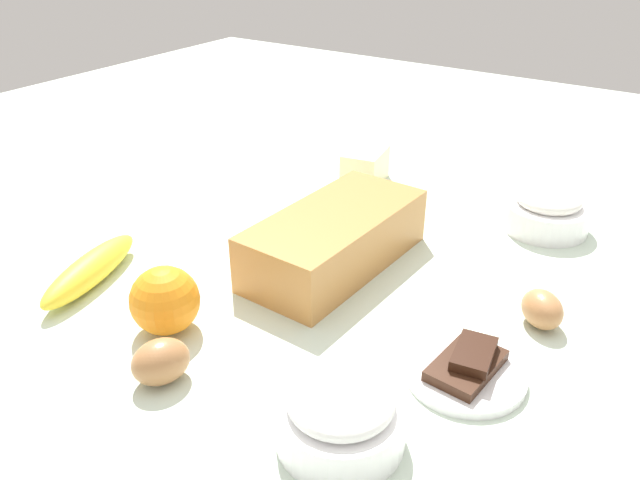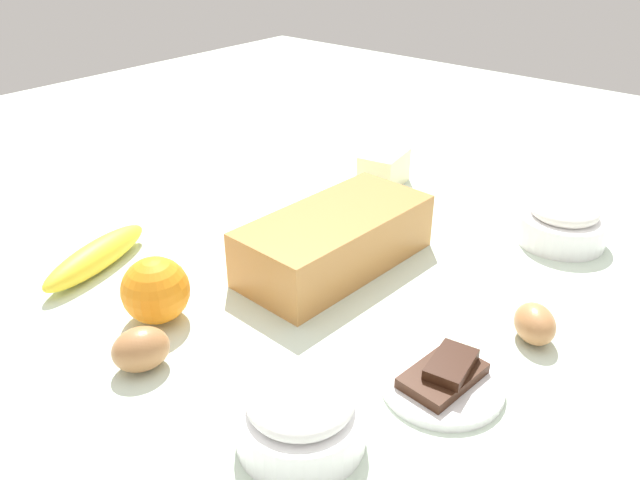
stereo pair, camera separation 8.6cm
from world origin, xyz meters
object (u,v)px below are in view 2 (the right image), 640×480
flour_bowl (563,222)px  egg_beside_bowl (535,324)px  sugar_bowl (301,415)px  butter_block (384,169)px  orange_fruit (156,290)px  chocolate_plate (443,379)px  banana (96,256)px  loaf_pan (335,239)px  egg_near_butter (141,349)px

flour_bowl → egg_beside_bowl: flour_bowl is taller
sugar_bowl → butter_block: bearing=28.0°
orange_fruit → chocolate_plate: size_ratio=0.63×
flour_bowl → sugar_bowl: bearing=176.4°
banana → orange_fruit: 0.16m
flour_bowl → banana: bearing=137.1°
flour_bowl → orange_fruit: size_ratio=1.57×
orange_fruit → butter_block: (0.51, 0.03, -0.01)m
egg_beside_bowl → chocolate_plate: egg_beside_bowl is taller
loaf_pan → banana: (-0.22, 0.24, -0.02)m
butter_block → egg_beside_bowl: butter_block is taller
sugar_bowl → orange_fruit: 0.27m
butter_block → egg_near_butter: butter_block is taller
flour_bowl → orange_fruit: bearing=149.8°
chocolate_plate → banana: bearing=101.4°
butter_block → chocolate_plate: bearing=-138.2°
egg_near_butter → egg_beside_bowl: size_ratio=1.05×
egg_beside_bowl → orange_fruit: bearing=124.8°
egg_near_butter → egg_beside_bowl: 0.44m
orange_fruit → egg_beside_bowl: orange_fruit is taller
banana → egg_near_butter: bearing=-111.0°
butter_block → orange_fruit: bearing=-176.8°
loaf_pan → sugar_bowl: size_ratio=2.32×
loaf_pan → flour_bowl: 0.35m
orange_fruit → chocolate_plate: orange_fruit is taller
loaf_pan → chocolate_plate: bearing=-113.7°
orange_fruit → egg_near_butter: orange_fruit is taller
banana → orange_fruit: (-0.02, -0.16, 0.02)m
banana → orange_fruit: orange_fruit is taller
flour_bowl → chocolate_plate: (-0.39, -0.03, -0.02)m
chocolate_plate → loaf_pan: bearing=63.4°
banana → egg_near_butter: size_ratio=3.04×
orange_fruit → flour_bowl: bearing=-30.2°
loaf_pan → sugar_bowl: loaf_pan is taller
orange_fruit → butter_block: bearing=3.2°
flour_bowl → egg_beside_bowl: 0.26m
sugar_bowl → egg_near_butter: 0.21m
banana → egg_beside_bowl: (0.24, -0.53, 0.00)m
banana → egg_beside_bowl: size_ratio=3.20×
loaf_pan → orange_fruit: bearing=163.6°
loaf_pan → flour_bowl: loaf_pan is taller
sugar_bowl → chocolate_plate: bearing=-23.2°
egg_beside_bowl → chocolate_plate: size_ratio=0.46×
egg_beside_bowl → flour_bowl: bearing=15.1°
banana → chocolate_plate: bearing=-78.6°
flour_bowl → sugar_bowl: (-0.55, 0.03, 0.00)m
butter_block → banana: bearing=165.1°
butter_block → egg_beside_bowl: (-0.26, -0.39, -0.01)m
sugar_bowl → flour_bowl: bearing=-3.6°
sugar_bowl → chocolate_plate: size_ratio=0.95×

